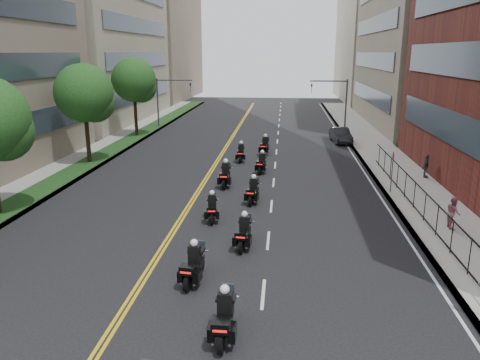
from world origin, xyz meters
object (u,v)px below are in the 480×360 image
object	(u,v)px
motorcycle_4	(212,209)
motorcycle_8	(241,153)
motorcycle_7	(262,164)
motorcycle_2	(194,266)
parked_sedan	(341,135)
pedestrian_b	(453,212)
motorcycle_9	(265,146)
motorcycle_5	(253,192)
motorcycle_6	(225,176)
pedestrian_c	(426,166)
motorcycle_3	(244,233)
motorcycle_1	(224,318)

from	to	relation	value
motorcycle_4	motorcycle_8	distance (m)	13.61
motorcycle_7	motorcycle_2	bearing A→B (deg)	-88.23
parked_sedan	pedestrian_b	bearing A→B (deg)	-88.93
motorcycle_4	motorcycle_9	bearing A→B (deg)	76.23
motorcycle_5	motorcycle_6	xyz separation A→B (m)	(-2.01, 3.20, 0.06)
pedestrian_b	pedestrian_c	distance (m)	9.76
motorcycle_3	motorcycle_5	xyz separation A→B (m)	(-0.02, 6.46, 0.00)
motorcycle_6	pedestrian_b	world-z (taller)	motorcycle_6
motorcycle_3	pedestrian_b	bearing A→B (deg)	21.63
motorcycle_2	motorcycle_4	xyz separation A→B (m)	(-0.33, 6.77, -0.04)
parked_sedan	motorcycle_3	bearing A→B (deg)	-111.39
motorcycle_1	motorcycle_5	world-z (taller)	motorcycle_1
parked_sedan	pedestrian_b	world-z (taller)	pedestrian_b
motorcycle_4	parked_sedan	bearing A→B (deg)	61.37
motorcycle_2	motorcycle_5	distance (m)	10.05
motorcycle_1	motorcycle_7	bearing A→B (deg)	90.13
motorcycle_8	pedestrian_b	size ratio (longest dim) A/B	1.41
motorcycle_9	pedestrian_b	bearing A→B (deg)	-51.57
motorcycle_7	motorcycle_8	distance (m)	3.89
motorcycle_3	pedestrian_b	distance (m)	10.37
motorcycle_2	motorcycle_9	bearing A→B (deg)	92.69
motorcycle_1	motorcycle_5	distance (m)	13.40
motorcycle_5	motorcycle_6	distance (m)	3.78
motorcycle_2	motorcycle_6	distance (m)	13.13
motorcycle_1	pedestrian_c	bearing A→B (deg)	60.37
motorcycle_2	motorcycle_7	bearing A→B (deg)	91.02
motorcycle_1	motorcycle_8	world-z (taller)	motorcycle_1
motorcycle_1	pedestrian_b	distance (m)	14.03
motorcycle_9	parked_sedan	xyz separation A→B (m)	(7.02, 6.09, 0.02)
motorcycle_1	pedestrian_b	world-z (taller)	motorcycle_1
motorcycle_7	parked_sedan	size ratio (longest dim) A/B	0.52
motorcycle_2	motorcycle_8	world-z (taller)	motorcycle_2
motorcycle_9	pedestrian_c	bearing A→B (deg)	-24.21
motorcycle_1	parked_sedan	size ratio (longest dim) A/B	0.55
motorcycle_6	parked_sedan	size ratio (longest dim) A/B	0.57
motorcycle_5	parked_sedan	bearing A→B (deg)	76.99
motorcycle_9	parked_sedan	distance (m)	9.29
motorcycle_8	pedestrian_b	xyz separation A→B (m)	(11.63, -13.95, 0.29)
motorcycle_8	pedestrian_b	world-z (taller)	pedestrian_b
motorcycle_4	motorcycle_9	world-z (taller)	motorcycle_9
motorcycle_2	parked_sedan	bearing A→B (deg)	80.30
motorcycle_9	parked_sedan	size ratio (longest dim) A/B	0.55
motorcycle_1	motorcycle_6	world-z (taller)	motorcycle_6
motorcycle_1	motorcycle_3	distance (m)	6.95
pedestrian_c	motorcycle_6	bearing A→B (deg)	125.27
motorcycle_1	pedestrian_b	size ratio (longest dim) A/B	1.49
motorcycle_2	motorcycle_3	xyz separation A→B (m)	(1.61, 3.47, -0.01)
motorcycle_8	pedestrian_b	distance (m)	18.16
motorcycle_2	motorcycle_7	size ratio (longest dim) A/B	1.03
motorcycle_6	motorcycle_8	size ratio (longest dim) A/B	1.11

